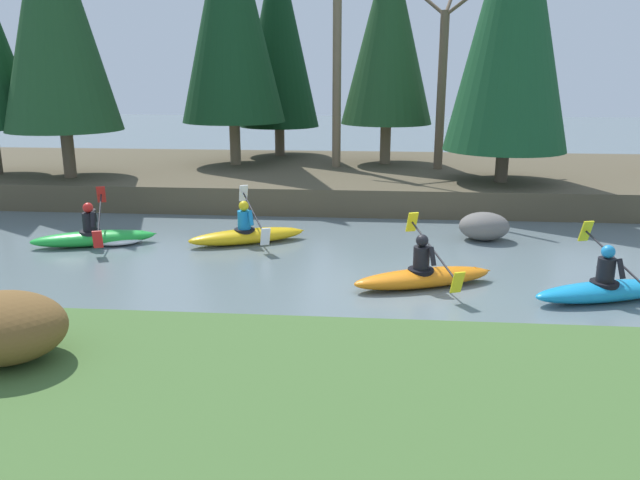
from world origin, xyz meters
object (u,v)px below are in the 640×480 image
Objects in this scene: kayaker_middle at (424,275)px; kayaker_trailing at (248,234)px; kayaker_lead at (607,288)px; boulder_midstream at (484,226)px; kayaker_far_back at (99,237)px.

kayaker_middle is 1.01× the size of kayaker_trailing.
kayaker_middle is (-3.11, 0.45, 0.00)m from kayaker_lead.
kayaker_middle reaches higher than boulder_midstream.
boulder_midstream is (1.64, 3.46, 0.11)m from kayaker_middle.
kayaker_lead reaches higher than boulder_midstream.
kayaker_trailing is (-6.95, 3.12, 0.00)m from kayaker_lead.
kayaker_lead is 2.36× the size of boulder_midstream.
kayaker_middle is 4.68m from kayaker_trailing.
kayaker_far_back is at bearing 141.55° from kayaker_middle.
kayaker_middle is 3.83m from boulder_midstream.
kayaker_lead is 4.18m from boulder_midstream.
kayaker_lead is at bearing -29.70° from kayaker_middle.
boulder_midstream is at bearing 43.15° from kayaker_middle.
kayaker_lead is at bearing -49.72° from kayaker_trailing.
kayaker_trailing is 5.54m from boulder_midstream.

